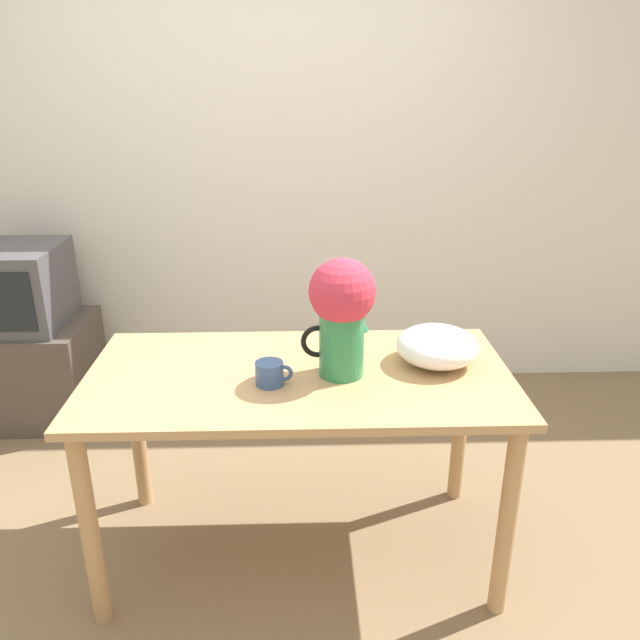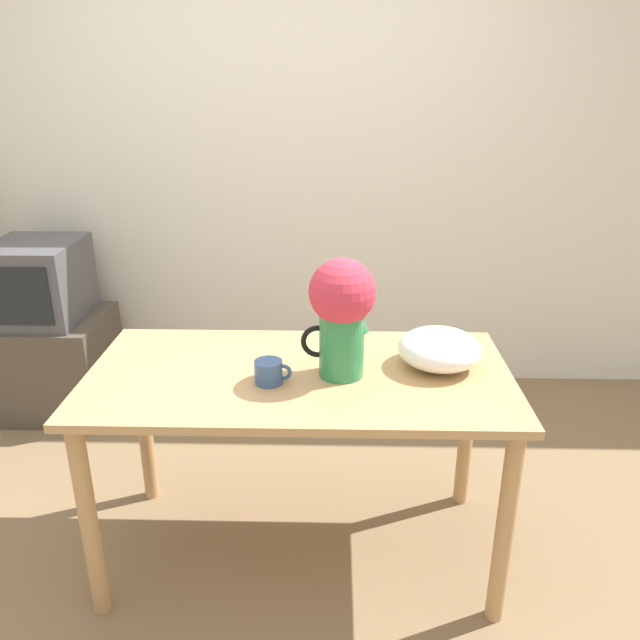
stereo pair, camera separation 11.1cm
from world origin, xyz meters
name	(u,v)px [view 1 (the left image)]	position (x,y,z in m)	size (l,w,h in m)	color
ground_plane	(257,569)	(0.00, 0.00, 0.00)	(12.00, 12.00, 0.00)	#7F6647
wall_back	(267,162)	(0.00, 1.64, 1.30)	(8.00, 0.05, 2.60)	silver
table	(299,400)	(0.17, 0.10, 0.67)	(1.48, 0.75, 0.78)	tan
flower_vase	(342,308)	(0.31, 0.09, 1.02)	(0.25, 0.23, 0.42)	#2D844C
coffee_mug	(270,373)	(0.07, 0.02, 0.82)	(0.13, 0.10, 0.08)	#385689
white_bowl	(437,346)	(0.66, 0.16, 0.84)	(0.29, 0.29, 0.14)	white
tv_stand	(34,369)	(-1.27, 1.22, 0.27)	(0.62, 0.55, 0.53)	#4C4238
tv_set	(18,286)	(-1.27, 1.22, 0.74)	(0.44, 0.50, 0.41)	#4C4C51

